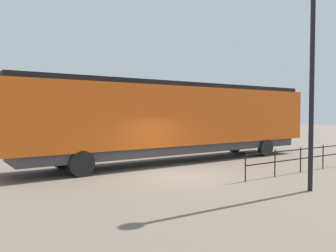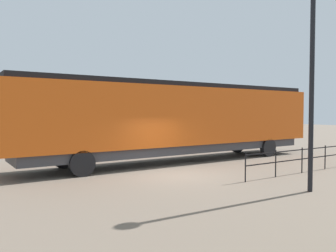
# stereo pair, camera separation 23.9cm
# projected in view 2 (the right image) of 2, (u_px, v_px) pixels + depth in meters

# --- Properties ---
(ground_plane) EXTENTS (120.00, 120.00, 0.00)m
(ground_plane) POSITION_uv_depth(u_px,v_px,m) (176.00, 175.00, 14.59)
(ground_plane) COLOR #756656
(locomotive) EXTENTS (2.89, 18.21, 4.24)m
(locomotive) POSITION_uv_depth(u_px,v_px,m) (185.00, 118.00, 18.82)
(locomotive) COLOR #D15114
(locomotive) RESTS_ON ground_plane
(lamp_post) EXTENTS (0.50, 0.50, 7.10)m
(lamp_post) POSITION_uv_depth(u_px,v_px,m) (312.00, 49.00, 11.45)
(lamp_post) COLOR black
(lamp_post) RESTS_ON ground_plane
(platform_fence) EXTENTS (0.05, 8.96, 1.13)m
(platform_fence) POSITION_uv_depth(u_px,v_px,m) (314.00, 155.00, 15.64)
(platform_fence) COLOR black
(platform_fence) RESTS_ON ground_plane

